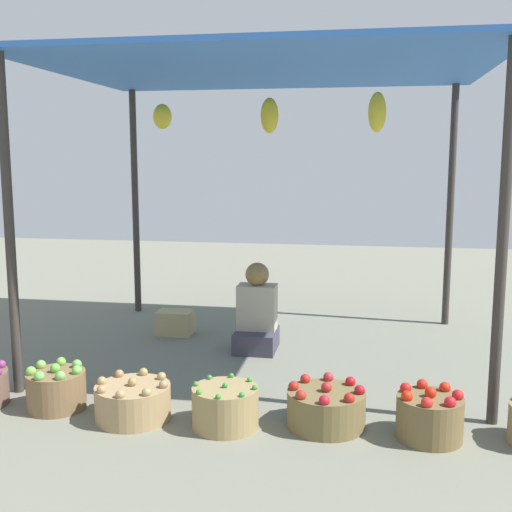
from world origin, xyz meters
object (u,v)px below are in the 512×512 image
Objects in this scene: wooden_crate_near_vendor at (175,322)px; basket_red_apples at (326,408)px; basket_green_apples at (56,389)px; basket_potatoes at (133,401)px; vendor_person at (257,316)px; basket_green_chilies at (225,407)px; basket_red_tomatoes at (430,416)px.

basket_red_apples is at bearing -50.39° from wooden_crate_near_vendor.
basket_potatoes is (0.58, -0.08, -0.02)m from basket_green_apples.
basket_green_apples is 0.79× the size of basket_red_apples.
vendor_person is 1.93m from basket_green_apples.
basket_potatoes is 0.62m from basket_green_chilies.
basket_green_chilies is at bearing -87.21° from vendor_person.
basket_potatoes is 0.99× the size of basket_red_apples.
basket_green_apples is 0.58m from basket_potatoes.
basket_red_apples is at bearing 0.44° from basket_green_apples.
vendor_person is 1.68m from basket_green_chilies.
basket_green_chilies is at bearing -2.14° from basket_potatoes.
vendor_person reaches higher than wooden_crate_near_vendor.
basket_green_chilies is (0.08, -1.67, -0.17)m from vendor_person.
basket_green_chilies is at bearing -178.00° from basket_red_tomatoes.
basket_potatoes is 1.88m from basket_red_tomatoes.
basket_red_tomatoes is at bearing -50.53° from vendor_person.
vendor_person is at bearing -21.83° from wooden_crate_near_vendor.
vendor_person is 1.57× the size of basket_red_apples.
vendor_person is at bearing 92.79° from basket_green_chilies.
basket_potatoes reaches higher than wooden_crate_near_vendor.
basket_red_tomatoes is (1.26, 0.04, 0.01)m from basket_green_chilies.
basket_red_apples is (1.83, 0.01, -0.01)m from basket_green_apples.
basket_green_apples is 0.98× the size of basket_red_tomatoes.
basket_green_chilies reaches higher than wooden_crate_near_vendor.
basket_red_tomatoes is (0.63, -0.07, 0.02)m from basket_red_apples.
wooden_crate_near_vendor is (0.26, 1.91, -0.02)m from basket_green_apples.
vendor_person reaches higher than basket_green_apples.
wooden_crate_near_vendor is at bearing 158.17° from vendor_person.
basket_green_apples is at bearing 172.08° from basket_potatoes.
basket_green_apples is at bearing -179.56° from basket_red_apples.
basket_red_apples is at bearing -65.43° from vendor_person.
basket_red_tomatoes is (1.34, -1.63, -0.16)m from vendor_person.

